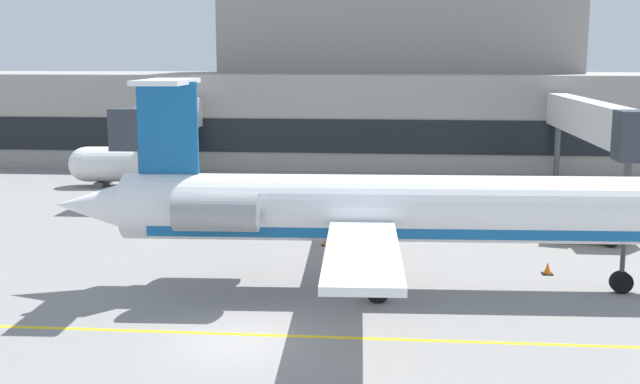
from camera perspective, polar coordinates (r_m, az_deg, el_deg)
The scene contains 10 objects.
ground at distance 27.36m, azimuth -6.28°, elevation -10.82°, with size 120.00×120.00×0.11m.
terminal_building at distance 73.29m, azimuth 2.99°, elevation 7.72°, with size 78.79×15.70×19.67m.
jet_bridge_west at distance 58.43m, azimuth -11.26°, elevation 5.01°, with size 2.40×17.09×6.24m.
jet_bridge_east at distance 54.34m, azimuth 19.08°, elevation 4.81°, with size 2.40×23.32×6.71m.
regional_jet at distance 32.34m, azimuth 5.29°, elevation -1.22°, with size 28.61×20.78×8.61m.
baggage_tug at distance 43.26m, azimuth 18.11°, elevation -2.13°, with size 3.77×2.60×2.17m.
pushback_tractor at distance 45.91m, azimuth 4.60°, elevation -1.17°, with size 2.93×3.87×1.81m.
fuel_tank at distance 60.19m, azimuth -13.89°, elevation 1.95°, with size 8.14×3.21×2.93m.
safety_cone_alpha at distance 40.39m, azimuth 0.45°, elevation -3.52°, with size 0.47×0.47×0.55m.
safety_cone_bravo at distance 36.58m, azimuth 16.05°, elevation -5.33°, with size 0.47×0.47×0.55m.
Camera 1 is at (5.31, -25.06, 9.57)m, focal length 44.49 mm.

